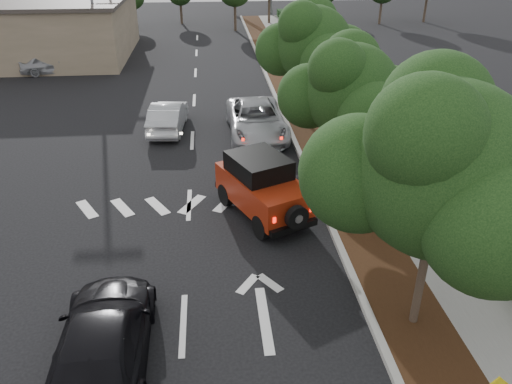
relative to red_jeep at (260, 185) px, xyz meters
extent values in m
plane|color=black|center=(-2.42, -5.26, -1.03)|extent=(120.00, 120.00, 0.00)
cube|color=#9E9B93|center=(2.18, 6.74, -0.96)|extent=(0.20, 70.00, 0.15)
cube|color=black|center=(3.18, 6.74, -0.97)|extent=(1.80, 70.00, 0.12)
cube|color=gray|center=(5.08, 6.74, -0.97)|extent=(2.00, 70.00, 0.12)
cube|color=black|center=(6.48, 6.74, -0.63)|extent=(0.80, 70.00, 0.80)
cylinder|color=black|center=(-1.12, 0.63, -0.64)|extent=(0.57, 0.82, 0.78)
cylinder|color=black|center=(0.27, 1.25, -0.64)|extent=(0.57, 0.82, 0.78)
cylinder|color=black|center=(-0.11, -1.60, -0.64)|extent=(0.57, 0.82, 0.78)
cylinder|color=black|center=(1.27, -0.98, -0.64)|extent=(0.57, 0.82, 0.78)
cube|color=#99240D|center=(0.08, -0.17, -0.11)|extent=(3.07, 4.00, 0.97)
cube|color=black|center=(-0.04, 0.09, 0.69)|extent=(2.28, 2.46, 0.62)
cube|color=#99240D|center=(-0.48, 1.07, -0.19)|extent=(1.82, 1.55, 0.80)
cube|color=black|center=(0.85, -1.88, -0.55)|extent=(1.59, 0.84, 0.21)
cylinder|color=black|center=(0.90, -2.01, -0.11)|extent=(0.76, 0.50, 0.74)
cube|color=#FF190C|center=(0.22, -2.10, -0.11)|extent=(0.10, 0.08, 0.17)
cube|color=#FF190C|center=(1.43, -1.56, -0.11)|extent=(0.10, 0.08, 0.17)
imported|color=#AFB1B7|center=(0.55, 7.10, -0.27)|extent=(2.68, 5.57, 1.53)
imported|color=black|center=(-4.06, -6.39, -0.32)|extent=(2.07, 4.93, 1.42)
imported|color=#B3B5BB|center=(-3.55, 8.17, -0.35)|extent=(1.79, 4.26, 1.37)
imported|color=#9B9CA2|center=(-11.75, 19.44, -0.34)|extent=(4.31, 2.34, 1.39)
cylinder|color=brown|center=(4.18, -1.71, -0.59)|extent=(0.69, 0.69, 0.62)
sphere|color=black|center=(4.18, -1.71, 0.00)|extent=(0.77, 0.77, 0.77)
imported|color=black|center=(4.18, -1.71, 0.09)|extent=(0.72, 0.64, 0.73)
camera|label=1|loc=(-1.52, -14.64, 7.57)|focal=35.00mm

